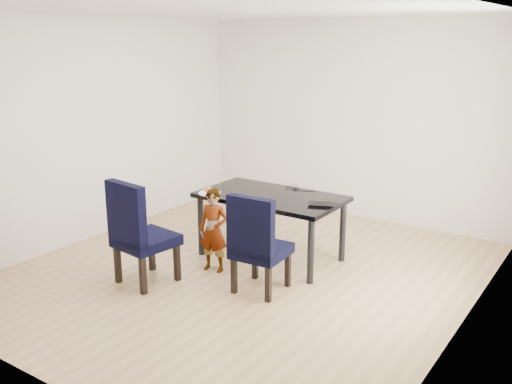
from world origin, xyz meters
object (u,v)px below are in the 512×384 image
Objects in this scene: chair_right at (261,242)px; child at (214,230)px; plate at (210,193)px; chair_left at (146,231)px; dining_table at (271,227)px; laptop at (325,203)px.

child is (-0.70, 0.13, -0.05)m from chair_right.
child is 0.51m from plate.
chair_left is 1.19m from chair_right.
chair_left reaches higher than dining_table.
chair_left is at bearing -159.33° from chair_right.
chair_left is 0.73m from child.
laptop is at bearing -0.16° from dining_table.
plate is (0.10, 0.92, 0.21)m from chair_left.
child is at bearing -46.34° from plate.
child is (0.39, 0.62, -0.09)m from chair_left.
chair_left is at bearing -118.80° from dining_table.
dining_table is 0.88m from chair_right.
chair_right is 4.06× the size of plate.
child is 2.60× the size of laptop.
chair_right is at bearing 50.65° from laptop.
plate is at bearing 152.89° from chair_right.
plate is 1.32m from laptop.
plate is (-0.29, 0.30, 0.30)m from child.
laptop is (1.28, 0.35, 0.01)m from plate.
chair_right is 2.90× the size of laptop.
chair_right is 0.87m from laptop.
child is at bearing 14.38° from laptop.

